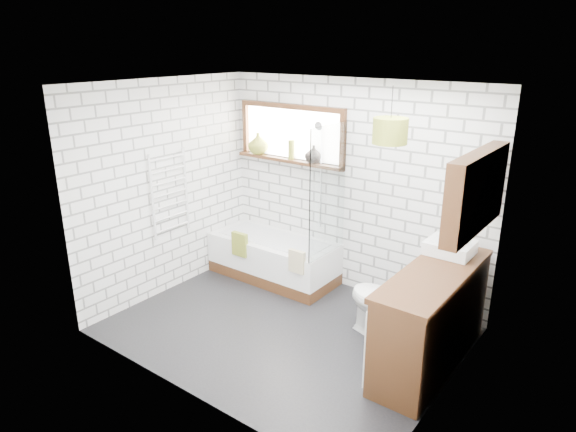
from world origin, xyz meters
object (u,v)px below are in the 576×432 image
Objects in this scene: vanity at (432,318)px; pendant at (390,131)px; bathtub at (274,258)px; toilet at (382,303)px; basin at (450,247)px.

vanity is 5.11× the size of pendant.
bathtub is at bearing 165.78° from vanity.
toilet is 2.43× the size of pendant.
pendant is at bearing 163.72° from vanity.
vanity reaches higher than toilet.
toilet is at bearing 166.92° from vanity.
vanity is at bearing 93.26° from toilet.
toilet is (-0.50, -0.34, -0.61)m from basin.
toilet is (-0.56, 0.13, -0.08)m from vanity.
basin is (2.26, -0.12, 0.74)m from bathtub.
bathtub is 2.53m from pendant.
pendant is (-0.62, 0.18, 1.63)m from vanity.
pendant reaches higher than toilet.
basin is 0.55× the size of toilet.
bathtub is 2.38m from basin.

